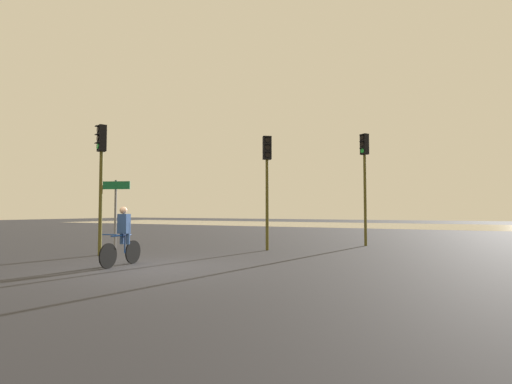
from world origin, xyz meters
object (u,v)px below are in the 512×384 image
direction_sign_post (115,205)px  traffic_light_center (267,171)px  traffic_light_near_left (101,165)px  traffic_light_far_right (365,168)px  cyclist (123,236)px

direction_sign_post → traffic_light_center: bearing=-161.0°
traffic_light_center → traffic_light_near_left: 5.98m
traffic_light_far_right → direction_sign_post: bearing=76.6°
traffic_light_far_right → direction_sign_post: size_ratio=1.87×
direction_sign_post → cyclist: 3.50m
traffic_light_center → direction_sign_post: (-4.27, -3.54, -1.35)m
traffic_light_center → traffic_light_far_right: size_ratio=0.90×
traffic_light_near_left → direction_sign_post: traffic_light_near_left is taller
direction_sign_post → traffic_light_far_right: bearing=-155.3°
traffic_light_far_right → traffic_light_center: bearing=83.3°
traffic_light_center → direction_sign_post: traffic_light_center is taller
traffic_light_center → direction_sign_post: 5.70m
direction_sign_post → traffic_light_near_left: bearing=72.5°
cyclist → traffic_light_far_right: bearing=-124.2°
traffic_light_near_left → cyclist: 3.73m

